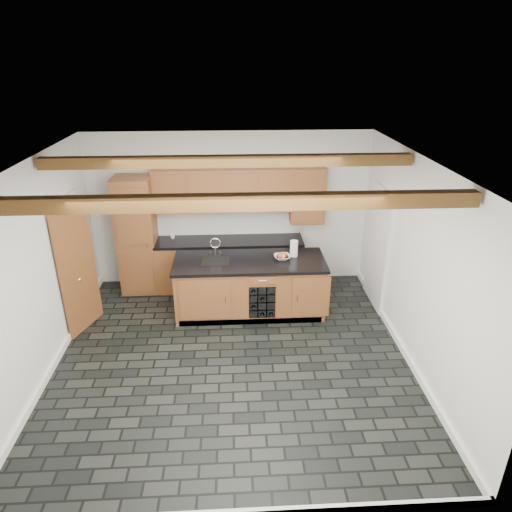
{
  "coord_description": "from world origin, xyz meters",
  "views": [
    {
      "loc": [
        0.04,
        -5.4,
        4.02
      ],
      "look_at": [
        0.38,
        0.8,
        1.23
      ],
      "focal_mm": 32.0,
      "sensor_mm": 36.0,
      "label": 1
    }
  ],
  "objects_px": {
    "kitchen_scale": "(283,257)",
    "paper_towel": "(294,248)",
    "fruit_bowl": "(282,257)",
    "island": "(250,286)"
  },
  "relations": [
    {
      "from": "kitchen_scale",
      "to": "paper_towel",
      "type": "height_order",
      "value": "paper_towel"
    },
    {
      "from": "kitchen_scale",
      "to": "fruit_bowl",
      "type": "relative_size",
      "value": 0.81
    },
    {
      "from": "island",
      "to": "fruit_bowl",
      "type": "distance_m",
      "value": 0.73
    },
    {
      "from": "island",
      "to": "kitchen_scale",
      "type": "relative_size",
      "value": 11.63
    },
    {
      "from": "paper_towel",
      "to": "island",
      "type": "bearing_deg",
      "value": -167.91
    },
    {
      "from": "island",
      "to": "paper_towel",
      "type": "height_order",
      "value": "paper_towel"
    },
    {
      "from": "island",
      "to": "fruit_bowl",
      "type": "bearing_deg",
      "value": 4.41
    },
    {
      "from": "kitchen_scale",
      "to": "fruit_bowl",
      "type": "distance_m",
      "value": 0.02
    },
    {
      "from": "island",
      "to": "fruit_bowl",
      "type": "xyz_separation_m",
      "value": [
        0.53,
        0.04,
        0.5
      ]
    },
    {
      "from": "kitchen_scale",
      "to": "paper_towel",
      "type": "relative_size",
      "value": 0.8
    }
  ]
}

